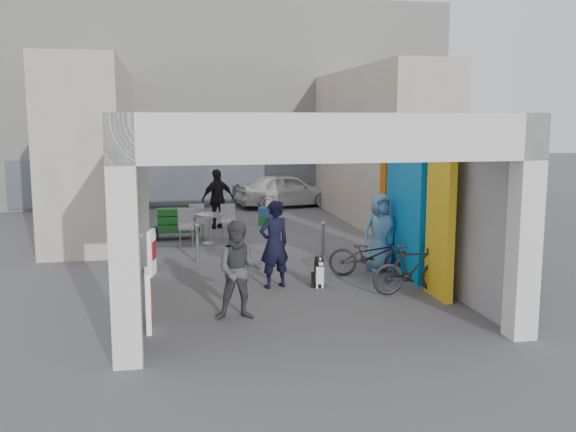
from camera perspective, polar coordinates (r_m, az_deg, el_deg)
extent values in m
plane|color=#4E4E52|center=(13.52, -0.24, -5.99)|extent=(90.00, 90.00, 0.00)
cube|color=silver|center=(9.02, -14.38, -2.28)|extent=(0.40, 0.40, 3.50)
cube|color=silver|center=(14.95, -13.09, 2.03)|extent=(0.40, 0.40, 3.50)
cube|color=silver|center=(10.52, 20.31, -1.01)|extent=(0.40, 0.40, 3.50)
cube|color=orange|center=(15.90, 9.07, 2.53)|extent=(0.40, 0.40, 3.50)
plane|color=beige|center=(11.98, -13.57, 0.41)|extent=(0.00, 6.40, 6.40)
plane|color=#A6A6AB|center=(13.14, 13.55, 1.13)|extent=(0.00, 6.40, 6.40)
cube|color=#0D86DE|center=(14.17, 10.39, 0.33)|extent=(0.15, 2.00, 2.80)
cube|color=yellow|center=(12.53, 13.38, -0.85)|extent=(0.15, 1.00, 2.80)
plane|color=#B8B8B3|center=(12.10, 0.64, 9.04)|extent=(6.40, 6.40, 0.00)
cube|color=silver|center=(15.10, -1.72, 7.64)|extent=(6.40, 0.30, 0.70)
cube|color=silver|center=(9.13, 4.53, 6.94)|extent=(6.40, 0.30, 0.70)
cube|color=white|center=(15.27, -1.82, 7.46)|extent=(4.20, 0.05, 0.55)
cube|color=silver|center=(26.96, -5.90, 9.86)|extent=(18.00, 4.00, 8.00)
cube|color=#515966|center=(25.03, -5.37, 3.09)|extent=(16.20, 0.06, 1.80)
cube|color=white|center=(24.82, -10.07, 7.11)|extent=(2.60, 0.06, 0.50)
cube|color=red|center=(25.13, -2.00, 7.25)|extent=(2.20, 0.06, 0.50)
cube|color=#C2B4A1|center=(20.47, -16.86, 5.73)|extent=(2.00, 9.00, 5.00)
cube|color=#C2B4A1|center=(21.52, 7.86, 6.14)|extent=(2.00, 9.00, 5.00)
cylinder|color=gray|center=(15.44, -8.05, -2.48)|extent=(0.09, 0.09, 0.91)
cylinder|color=gray|center=(15.81, -1.61, -2.24)|extent=(0.09, 0.09, 0.86)
cylinder|color=gray|center=(16.19, 3.14, -2.05)|extent=(0.09, 0.09, 0.82)
cube|color=white|center=(10.71, -12.34, -7.37)|extent=(0.10, 0.55, 1.00)
cube|color=red|center=(10.69, -12.13, -7.10)|extent=(0.05, 0.39, 0.40)
cube|color=white|center=(14.42, -12.02, -3.21)|extent=(0.18, 0.56, 1.00)
cube|color=red|center=(14.41, -11.87, -3.01)|extent=(0.11, 0.39, 0.40)
cylinder|color=#ACACB1|center=(17.75, -6.90, -1.19)|extent=(0.07, 0.07, 0.80)
cylinder|color=#ACACB1|center=(17.82, -6.88, -2.42)|extent=(0.49, 0.49, 0.02)
cylinder|color=#ACACB1|center=(17.69, -6.92, 0.09)|extent=(0.78, 0.78, 0.06)
cube|color=#ACACB1|center=(17.52, -9.02, -1.86)|extent=(0.42, 0.42, 0.50)
cube|color=#ACACB1|center=(17.64, -9.08, -0.16)|extent=(0.42, 0.06, 0.50)
cube|color=#ACACB1|center=(18.37, -5.28, -1.30)|extent=(0.42, 0.42, 0.50)
cube|color=#ACACB1|center=(18.49, -5.37, 0.32)|extent=(0.42, 0.06, 0.50)
cube|color=#ACACB1|center=(18.41, -8.08, -1.33)|extent=(0.42, 0.42, 0.50)
cube|color=#ACACB1|center=(18.53, -8.14, 0.29)|extent=(0.42, 0.06, 0.50)
cube|color=black|center=(18.69, -9.85, -1.50)|extent=(1.29, 0.65, 0.32)
cube|color=#195A1D|center=(18.50, -9.85, -1.10)|extent=(1.08, 0.38, 0.19)
cube|color=#195A1D|center=(18.63, -9.88, -0.36)|extent=(1.08, 0.38, 0.19)
cube|color=#195A1D|center=(18.75, -9.91, 0.37)|extent=(1.08, 0.38, 0.19)
cube|color=#195A1D|center=(20.82, -2.02, -0.40)|extent=(0.50, 0.42, 0.28)
cube|color=#284B94|center=(20.78, -2.03, 0.37)|extent=(0.50, 0.42, 0.28)
cube|color=black|center=(13.30, 2.62, -5.68)|extent=(0.25, 0.34, 0.25)
cube|color=black|center=(13.12, 2.77, -5.03)|extent=(0.20, 0.17, 0.38)
cube|color=white|center=(13.05, 2.86, -5.30)|extent=(0.16, 0.03, 0.36)
cylinder|color=white|center=(13.08, 2.59, -5.83)|extent=(0.05, 0.05, 0.29)
cylinder|color=white|center=(13.11, 3.08, -5.80)|extent=(0.05, 0.05, 0.29)
sphere|color=black|center=(13.05, 2.80, -4.07)|extent=(0.20, 0.20, 0.20)
cube|color=white|center=(12.96, 2.91, -4.26)|extent=(0.08, 0.13, 0.06)
cone|color=black|center=(13.06, 2.53, -3.63)|extent=(0.07, 0.07, 0.08)
cone|color=black|center=(13.08, 2.98, -3.61)|extent=(0.07, 0.07, 0.08)
imported|color=black|center=(13.00, -1.24, -2.52)|extent=(0.76, 0.61, 1.80)
imported|color=#424345|center=(11.02, -4.31, -4.83)|extent=(0.88, 0.72, 1.71)
imported|color=#6192BC|center=(14.57, 8.20, -1.44)|extent=(0.92, 0.65, 1.77)
imported|color=black|center=(20.12, -6.26, 1.52)|extent=(1.19, 0.85, 1.87)
imported|color=black|center=(14.05, 7.35, -3.49)|extent=(1.92, 1.23, 0.95)
imported|color=black|center=(12.85, 11.00, -4.67)|extent=(1.66, 0.53, 0.98)
imported|color=silver|center=(24.94, -0.18, 2.33)|extent=(4.14, 2.33, 1.33)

